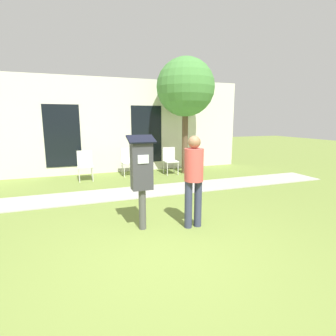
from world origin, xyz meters
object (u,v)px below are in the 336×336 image
parking_meter (142,170)px  outdoor_chair_middle (128,159)px  outdoor_chair_left (85,163)px  outdoor_chair_right (170,158)px  person_standing (194,175)px

parking_meter → outdoor_chair_middle: (0.65, 4.38, -0.49)m
outdoor_chair_left → outdoor_chair_middle: size_ratio=1.00×
outdoor_chair_left → outdoor_chair_middle: same height
parking_meter → outdoor_chair_middle: parking_meter is taller
outdoor_chair_right → outdoor_chair_middle: bearing=-166.7°
outdoor_chair_right → outdoor_chair_left: bearing=-156.0°
person_standing → outdoor_chair_left: person_standing is taller
person_standing → outdoor_chair_right: size_ratio=1.76×
person_standing → outdoor_chair_left: (-1.57, 4.33, -0.40)m
outdoor_chair_right → parking_meter: bearing=-92.3°
person_standing → outdoor_chair_right: person_standing is taller
person_standing → outdoor_chair_left: bearing=92.5°
outdoor_chair_left → person_standing: bearing=-47.4°
parking_meter → outdoor_chair_middle: bearing=81.6°
outdoor_chair_left → outdoor_chair_middle: bearing=33.4°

